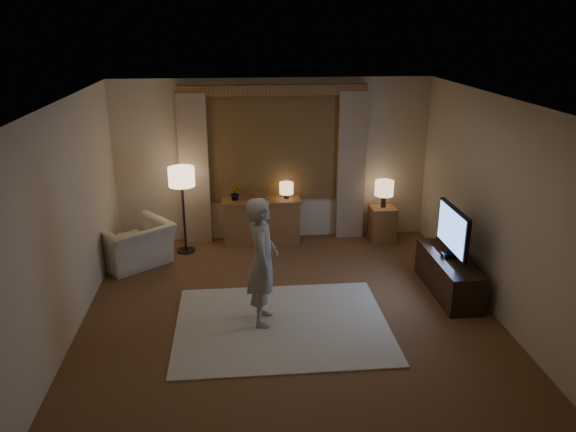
{
  "coord_description": "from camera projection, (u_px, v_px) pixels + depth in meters",
  "views": [
    {
      "loc": [
        -0.6,
        -5.99,
        3.42
      ],
      "look_at": [
        0.03,
        0.6,
        1.11
      ],
      "focal_mm": 35.0,
      "sensor_mm": 36.0,
      "label": 1
    }
  ],
  "objects": [
    {
      "name": "room",
      "position": [
        286.0,
        201.0,
        6.84
      ],
      "size": [
        5.04,
        5.54,
        2.64
      ],
      "color": "brown",
      "rests_on": "ground"
    },
    {
      "name": "rug",
      "position": [
        282.0,
        325.0,
        6.65
      ],
      "size": [
        2.5,
        2.0,
        0.02
      ],
      "primitive_type": "cube",
      "color": "beige",
      "rests_on": "floor"
    },
    {
      "name": "sideboard",
      "position": [
        262.0,
        222.0,
        9.03
      ],
      "size": [
        1.2,
        0.4,
        0.7
      ],
      "primitive_type": "cube",
      "color": "brown",
      "rests_on": "floor"
    },
    {
      "name": "picture_frame",
      "position": [
        261.0,
        195.0,
        8.88
      ],
      "size": [
        0.16,
        0.02,
        0.2
      ],
      "primitive_type": "cube",
      "color": "brown",
      "rests_on": "sideboard"
    },
    {
      "name": "plant",
      "position": [
        236.0,
        193.0,
        8.83
      ],
      "size": [
        0.17,
        0.13,
        0.3
      ],
      "primitive_type": "imported",
      "color": "#999999",
      "rests_on": "sideboard"
    },
    {
      "name": "table_lamp_sideboard",
      "position": [
        286.0,
        189.0,
        8.88
      ],
      "size": [
        0.22,
        0.22,
        0.3
      ],
      "color": "black",
      "rests_on": "sideboard"
    },
    {
      "name": "floor_lamp",
      "position": [
        182.0,
        181.0,
        8.42
      ],
      "size": [
        0.39,
        0.39,
        1.35
      ],
      "color": "black",
      "rests_on": "floor"
    },
    {
      "name": "armchair",
      "position": [
        134.0,
        244.0,
        8.21
      ],
      "size": [
        1.31,
        1.29,
        0.64
      ],
      "primitive_type": "imported",
      "rotation": [
        0.0,
        0.0,
        -2.48
      ],
      "color": "beige",
      "rests_on": "floor"
    },
    {
      "name": "side_table",
      "position": [
        382.0,
        223.0,
        9.18
      ],
      "size": [
        0.4,
        0.4,
        0.56
      ],
      "primitive_type": "cube",
      "color": "brown",
      "rests_on": "floor"
    },
    {
      "name": "table_lamp_side",
      "position": [
        384.0,
        189.0,
        8.99
      ],
      "size": [
        0.3,
        0.3,
        0.44
      ],
      "color": "black",
      "rests_on": "side_table"
    },
    {
      "name": "tv_stand",
      "position": [
        449.0,
        275.0,
        7.39
      ],
      "size": [
        0.45,
        1.4,
        0.5
      ],
      "primitive_type": "cube",
      "color": "black",
      "rests_on": "floor"
    },
    {
      "name": "tv",
      "position": [
        453.0,
        231.0,
        7.18
      ],
      "size": [
        0.23,
        0.94,
        0.68
      ],
      "color": "black",
      "rests_on": "tv_stand"
    },
    {
      "name": "person",
      "position": [
        263.0,
        261.0,
        6.47
      ],
      "size": [
        0.41,
        0.59,
        1.54
      ],
      "primitive_type": "imported",
      "rotation": [
        0.0,
        0.0,
        1.49
      ],
      "color": "gray",
      "rests_on": "rug"
    }
  ]
}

